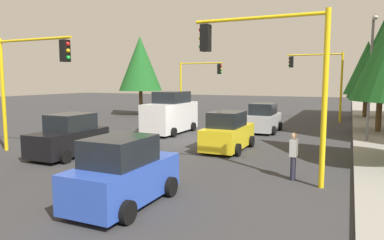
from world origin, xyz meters
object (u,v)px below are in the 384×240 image
at_px(car_silver, 263,119).
at_px(delivery_van_white, 171,114).
at_px(traffic_signal_far_left, 319,73).
at_px(traffic_signal_near_left, 270,64).
at_px(street_lamp_curbside, 371,65).
at_px(traffic_signal_far_right, 198,78).
at_px(tree_roadside_mid, 382,59).
at_px(traffic_signal_near_right, 28,72).
at_px(tree_opposite_side, 140,64).
at_px(car_black, 69,137).
at_px(car_yellow, 228,133).
at_px(car_blue, 123,174).
at_px(pedestrian_crossing, 293,155).
at_px(tree_roadside_far, 367,68).

bearing_deg(car_silver, delivery_van_white, -62.23).
xyz_separation_m(traffic_signal_far_left, delivery_van_white, (11.34, -8.40, -2.84)).
xyz_separation_m(traffic_signal_near_left, street_lamp_curbside, (-9.61, 3.49, 0.26)).
height_order(traffic_signal_far_right, car_silver, traffic_signal_far_right).
bearing_deg(tree_roadside_mid, street_lamp_curbside, -10.33).
relative_size(traffic_signal_near_right, traffic_signal_near_left, 0.96).
distance_m(tree_opposite_side, car_black, 19.66).
distance_m(traffic_signal_near_left, tree_roadside_mid, 14.66).
bearing_deg(traffic_signal_near_right, traffic_signal_far_left, 150.32).
distance_m(tree_roadside_mid, car_silver, 8.49).
xyz_separation_m(street_lamp_curbside, tree_opposite_side, (-8.39, -20.20, 0.80)).
bearing_deg(traffic_signal_near_left, tree_opposite_side, -137.12).
distance_m(traffic_signal_near_right, tree_roadside_mid, 21.04).
distance_m(car_yellow, car_blue, 8.68).
xyz_separation_m(street_lamp_curbside, tree_roadside_mid, (-4.39, 0.80, 0.53)).
relative_size(traffic_signal_far_left, pedestrian_crossing, 3.44).
relative_size(traffic_signal_near_right, car_silver, 1.49).
bearing_deg(car_yellow, tree_roadside_far, 160.57).
relative_size(car_yellow, pedestrian_crossing, 2.33).
relative_size(delivery_van_white, car_black, 1.27).
xyz_separation_m(traffic_signal_far_right, car_blue, (24.01, 8.13, -2.89)).
relative_size(traffic_signal_far_right, traffic_signal_far_left, 0.91).
bearing_deg(car_silver, tree_roadside_mid, 108.73).
distance_m(traffic_signal_near_right, traffic_signal_far_left, 23.02).
bearing_deg(tree_roadside_mid, tree_opposite_side, -100.78).
relative_size(street_lamp_curbside, tree_roadside_far, 0.99).
height_order(tree_roadside_mid, car_yellow, tree_roadside_mid).
height_order(traffic_signal_near_right, car_silver, traffic_signal_near_right).
height_order(traffic_signal_far_left, car_black, traffic_signal_far_left).
xyz_separation_m(traffic_signal_far_right, traffic_signal_far_left, (0.00, 11.36, 0.35)).
bearing_deg(traffic_signal_far_right, traffic_signal_near_left, 29.58).
bearing_deg(traffic_signal_far_left, car_black, -25.30).
bearing_deg(traffic_signal_far_left, street_lamp_curbside, 18.50).
distance_m(traffic_signal_near_right, delivery_van_white, 9.54).
height_order(traffic_signal_near_left, street_lamp_curbside, street_lamp_curbside).
xyz_separation_m(traffic_signal_far_left, street_lamp_curbside, (10.39, 3.48, 0.22)).
bearing_deg(traffic_signal_near_right, car_black, 97.98).
bearing_deg(street_lamp_curbside, traffic_signal_near_left, -19.94).
xyz_separation_m(traffic_signal_near_right, tree_opposite_side, (-18.00, -5.32, 1.21)).
height_order(tree_opposite_side, pedestrian_crossing, tree_opposite_side).
distance_m(traffic_signal_far_left, delivery_van_white, 14.40).
distance_m(traffic_signal_far_left, street_lamp_curbside, 10.96).
xyz_separation_m(traffic_signal_far_left, car_yellow, (15.32, -3.04, -3.23)).
distance_m(traffic_signal_far_left, pedestrian_crossing, 19.69).
xyz_separation_m(traffic_signal_far_right, street_lamp_curbside, (10.39, 14.84, 0.57)).
height_order(traffic_signal_near_left, tree_roadside_mid, tree_roadside_mid).
height_order(tree_roadside_far, delivery_van_white, tree_roadside_far).
relative_size(traffic_signal_far_left, car_yellow, 1.47).
bearing_deg(tree_roadside_far, car_silver, -28.00).
xyz_separation_m(traffic_signal_far_right, car_silver, (8.41, 8.54, -2.88)).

